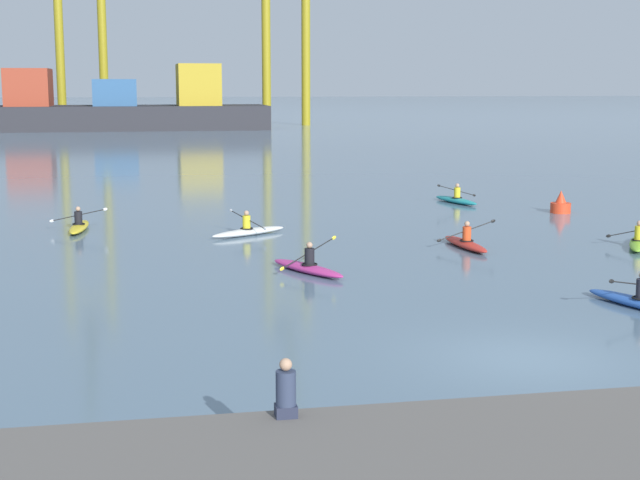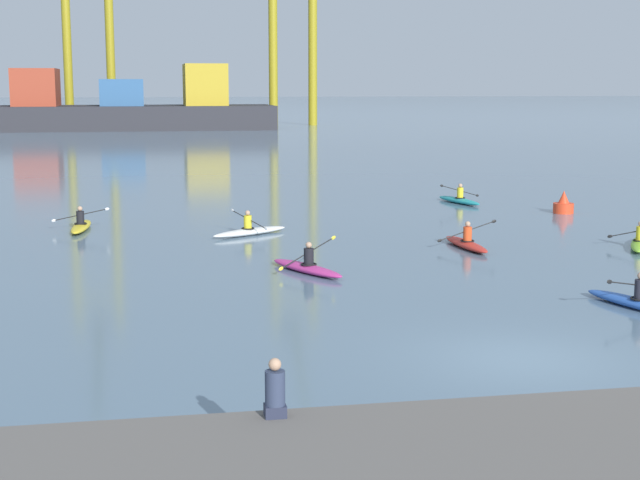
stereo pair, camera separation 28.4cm
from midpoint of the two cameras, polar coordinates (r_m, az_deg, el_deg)
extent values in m
plane|color=slate|center=(20.32, 11.91, -7.04)|extent=(800.00, 800.00, 0.00)
cube|color=#28282D|center=(122.20, -12.21, 7.19)|extent=(37.52, 11.34, 2.96)
cube|color=#993823|center=(122.76, -17.15, 8.75)|extent=(5.25, 7.94, 4.53)
cube|color=#2D5684|center=(122.14, -12.26, 8.64)|extent=(5.25, 7.94, 3.26)
cube|color=#B29323|center=(122.38, -7.38, 9.22)|extent=(5.25, 7.94, 5.16)
cylinder|color=olive|center=(137.27, -15.48, 12.73)|extent=(1.20, 1.20, 29.06)
cylinder|color=olive|center=(136.98, -13.02, 12.83)|extent=(1.20, 1.20, 29.06)
cylinder|color=olive|center=(131.42, -3.33, 13.17)|extent=(1.20, 1.20, 28.89)
cylinder|color=olive|center=(132.27, -0.92, 13.16)|extent=(1.20, 1.20, 28.89)
cylinder|color=red|center=(43.45, 14.05, 1.88)|extent=(0.90, 0.90, 0.45)
cone|color=red|center=(43.39, 14.07, 2.54)|extent=(0.50, 0.49, 0.55)
ellipsoid|color=#2856B2|center=(25.65, 18.25, -3.58)|extent=(1.60, 3.42, 0.26)
ellipsoid|color=black|center=(24.74, 16.77, -2.39)|extent=(0.20, 0.10, 0.14)
ellipsoid|color=#7ABC2D|center=(35.09, 18.34, -0.20)|extent=(2.25, 3.23, 0.26)
torus|color=black|center=(34.97, 18.35, 0.00)|extent=(0.67, 0.67, 0.05)
cylinder|color=gold|center=(34.94, 18.37, 0.39)|extent=(0.30, 0.30, 0.50)
sphere|color=tan|center=(34.89, 18.40, 0.96)|extent=(0.19, 0.19, 0.19)
cylinder|color=black|center=(34.97, 18.38, 0.57)|extent=(1.77, 1.07, 0.56)
ellipsoid|color=black|center=(35.04, 16.70, 0.23)|extent=(0.19, 0.14, 0.15)
ellipsoid|color=red|center=(33.55, 8.47, -0.24)|extent=(0.82, 3.43, 0.26)
torus|color=black|center=(33.44, 8.55, -0.03)|extent=(0.52, 0.52, 0.05)
cylinder|color=#DB471E|center=(33.40, 8.56, 0.37)|extent=(0.30, 0.30, 0.50)
sphere|color=tan|center=(33.35, 8.57, 0.97)|extent=(0.19, 0.19, 0.19)
cylinder|color=black|center=(33.43, 8.53, 0.56)|extent=(2.02, 0.17, 0.63)
ellipsoid|color=black|center=(33.09, 6.92, -0.03)|extent=(0.21, 0.05, 0.16)
ellipsoid|color=black|center=(33.79, 10.11, 1.12)|extent=(0.21, 0.05, 0.16)
ellipsoid|color=silver|center=(36.03, -4.52, 0.49)|extent=(3.21, 2.29, 0.26)
torus|color=black|center=(35.94, -4.65, 0.69)|extent=(0.67, 0.67, 0.05)
cylinder|color=gold|center=(35.91, -4.66, 1.07)|extent=(0.30, 0.30, 0.50)
sphere|color=tan|center=(35.86, -4.66, 1.63)|extent=(0.19, 0.19, 0.19)
cylinder|color=black|center=(35.93, -4.59, 1.24)|extent=(1.10, 1.77, 0.51)
ellipsoid|color=silver|center=(36.70, -5.59, 1.77)|extent=(0.14, 0.19, 0.15)
ellipsoid|color=silver|center=(35.17, -3.56, 0.68)|extent=(0.14, 0.19, 0.15)
ellipsoid|color=#C13384|center=(28.84, -1.04, -1.71)|extent=(2.05, 3.31, 0.26)
torus|color=black|center=(28.74, -0.92, -1.46)|extent=(0.66, 0.66, 0.05)
cylinder|color=black|center=(28.69, -0.92, -0.99)|extent=(0.30, 0.30, 0.50)
sphere|color=tan|center=(28.63, -0.92, -0.30)|extent=(0.19, 0.19, 0.19)
cylinder|color=black|center=(28.72, -0.98, -0.78)|extent=(1.79, 0.91, 0.77)
ellipsoid|color=yellow|center=(28.22, -2.58, -1.73)|extent=(0.20, 0.13, 0.17)
ellipsoid|color=yellow|center=(29.24, 0.57, 0.14)|extent=(0.20, 0.13, 0.17)
ellipsoid|color=teal|center=(46.11, 7.98, 2.37)|extent=(1.42, 3.44, 0.26)
torus|color=black|center=(46.01, 8.05, 2.53)|extent=(0.60, 0.60, 0.05)
cylinder|color=gold|center=(45.98, 8.06, 2.83)|extent=(0.30, 0.30, 0.50)
sphere|color=tan|center=(45.94, 8.07, 3.26)|extent=(0.19, 0.19, 0.19)
cylinder|color=black|center=(46.01, 8.03, 2.96)|extent=(1.98, 0.53, 0.60)
ellipsoid|color=black|center=(45.43, 6.97, 3.26)|extent=(0.21, 0.09, 0.15)
ellipsoid|color=black|center=(46.60, 9.06, 2.66)|extent=(0.21, 0.09, 0.15)
ellipsoid|color=yellow|center=(38.33, -14.46, 0.76)|extent=(0.88, 3.44, 0.26)
torus|color=black|center=(38.21, -14.49, 0.94)|extent=(0.53, 0.53, 0.05)
cylinder|color=black|center=(38.18, -14.50, 1.30)|extent=(0.30, 0.30, 0.50)
sphere|color=tan|center=(38.13, -14.52, 1.82)|extent=(0.19, 0.19, 0.19)
cylinder|color=black|center=(38.21, -14.50, 1.46)|extent=(2.06, 0.21, 0.46)
ellipsoid|color=silver|center=(38.40, -16.00, 1.11)|extent=(0.20, 0.06, 0.14)
ellipsoid|color=silver|center=(38.05, -12.98, 1.81)|extent=(0.20, 0.06, 0.14)
cube|color=#23283D|center=(14.29, -2.63, -10.20)|extent=(0.32, 0.28, 0.18)
cylinder|color=#2D3851|center=(14.18, -2.64, -8.86)|extent=(0.30, 0.30, 0.52)
sphere|color=tan|center=(14.07, -2.65, -7.47)|extent=(0.19, 0.19, 0.19)
camera|label=1|loc=(0.14, -90.26, -0.04)|focal=53.35mm
camera|label=2|loc=(0.14, 89.74, 0.04)|focal=53.35mm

